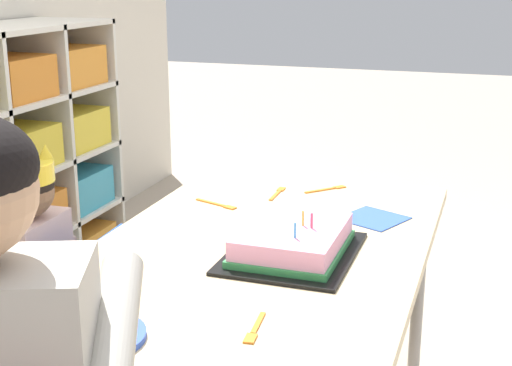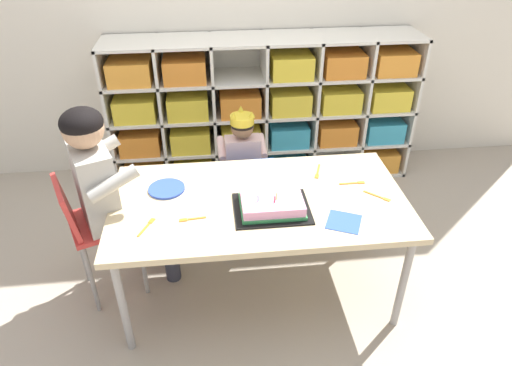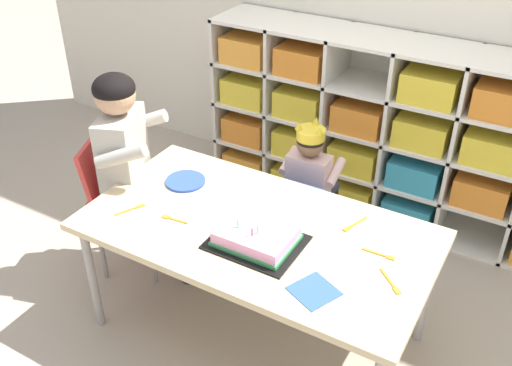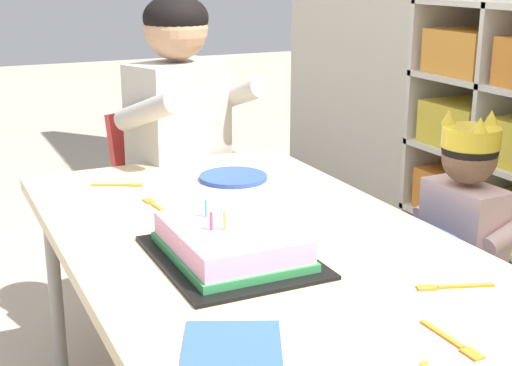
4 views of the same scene
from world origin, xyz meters
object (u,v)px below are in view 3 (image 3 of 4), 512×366
Objects in this scene: paper_plate_stack at (185,181)px; fork_at_table_front_edge at (173,219)px; classroom_chair_adult_side at (119,191)px; activity_table at (257,235)px; fork_by_napkin at (391,283)px; birthday_cake_on_tray at (256,237)px; classroom_chair_blue at (302,210)px; adult_helper_seated at (136,155)px; fork_near_cake_tray at (354,225)px; fork_beside_plate_stack at (132,209)px; fork_scattered_mid_table at (381,255)px; child_with_crown at (312,175)px.

fork_at_table_front_edge is (0.12, -0.26, -0.00)m from paper_plate_stack.
classroom_chair_adult_side is 5.87× the size of fork_at_table_front_edge.
activity_table is at bearing -16.20° from paper_plate_stack.
birthday_cake_on_tray is at bearing 47.62° from fork_by_napkin.
paper_plate_stack is (-0.46, 0.13, 0.05)m from activity_table.
classroom_chair_blue is (-0.03, 0.51, -0.20)m from activity_table.
activity_table is 0.75m from adult_helper_seated.
adult_helper_seated is 0.28m from paper_plate_stack.
paper_plate_stack is 0.80m from fork_near_cake_tray.
classroom_chair_blue is at bearing 168.86° from fork_beside_plate_stack.
paper_plate_stack reaches higher than fork_scattered_mid_table.
birthday_cake_on_tray is (0.08, -0.71, 0.12)m from child_with_crown.
fork_beside_plate_stack and fork_near_cake_tray have the same top height.
fork_scattered_mid_table is at bearing -111.95° from classroom_chair_adult_side.
fork_at_table_front_edge is 0.76m from fork_near_cake_tray.
classroom_chair_adult_side is 2.01× the size of birthday_cake_on_tray.
fork_beside_plate_stack is (-0.07, -0.29, -0.00)m from paper_plate_stack.
fork_scattered_mid_table is (0.54, -0.53, 0.09)m from child_with_crown.
fork_near_cake_tray is (1.18, 0.13, 0.15)m from classroom_chair_adult_side.
adult_helper_seated is 7.75× the size of fork_near_cake_tray.
fork_beside_plate_stack is at bearing 132.23° from fork_near_cake_tray.
birthday_cake_on_tray reaches higher than fork_beside_plate_stack.
classroom_chair_adult_side is at bearing 151.95° from fork_at_table_front_edge.
classroom_chair_blue is at bearing 1.28° from fork_by_napkin.
fork_beside_plate_stack is at bearing 51.15° from classroom_chair_blue.
classroom_chair_adult_side is 0.41m from paper_plate_stack.
classroom_chair_adult_side reaches higher than birthday_cake_on_tray.
fork_scattered_mid_table is at bearing 133.51° from child_with_crown.
activity_table is 0.60m from fork_by_napkin.
fork_scattered_mid_table is (-0.09, 0.13, 0.00)m from fork_by_napkin.
fork_at_table_front_edge is at bearing -144.59° from adult_helper_seated.
fork_by_napkin is at bearing 4.60° from birthday_cake_on_tray.
birthday_cake_on_tray is at bearing 95.66° from classroom_chair_blue.
activity_table is 11.73× the size of fork_at_table_front_edge.
birthday_cake_on_tray is at bearing 94.79° from child_with_crown.
fork_at_table_front_edge and fork_by_napkin have the same top height.
adult_helper_seated is 0.35m from fork_beside_plate_stack.
birthday_cake_on_tray is 0.56m from paper_plate_stack.
classroom_chair_adult_side is 5.60× the size of fork_beside_plate_stack.
classroom_chair_blue is 4.85× the size of fork_at_table_front_edge.
classroom_chair_blue is 4.48× the size of fork_scattered_mid_table.
fork_beside_plate_stack is (-0.53, -0.16, 0.04)m from activity_table.
child_with_crown is 0.76m from fork_scattered_mid_table.
fork_at_table_front_edge is (-0.30, -0.64, 0.24)m from classroom_chair_blue.
adult_helper_seated is at bearing 26.87° from classroom_chair_blue.
activity_table is at bearing -117.61° from classroom_chair_adult_side.
classroom_chair_adult_side reaches higher than fork_scattered_mid_table.
child_with_crown is (-0.03, 0.61, -0.05)m from activity_table.
child_with_crown is 1.14× the size of classroom_chair_adult_side.
activity_table is 0.48m from paper_plate_stack.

